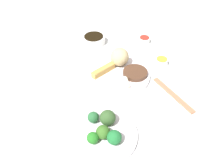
% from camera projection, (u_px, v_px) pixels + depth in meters
% --- Properties ---
extents(tabletop, '(2.20, 2.20, 0.02)m').
position_uv_depth(tabletop, '(107.00, 78.00, 1.03)').
color(tabletop, white).
rests_on(tabletop, ground).
extents(main_plate, '(0.26, 0.26, 0.02)m').
position_uv_depth(main_plate, '(119.00, 75.00, 1.02)').
color(main_plate, white).
rests_on(main_plate, tabletop).
extents(rice_scoop, '(0.08, 0.08, 0.08)m').
position_uv_depth(rice_scoop, '(120.00, 57.00, 1.04)').
color(rice_scoop, '#CBB681').
rests_on(rice_scoop, main_plate).
extents(spring_roll, '(0.11, 0.08, 0.03)m').
position_uv_depth(spring_roll, '(103.00, 71.00, 1.01)').
color(spring_roll, gold).
rests_on(spring_roll, main_plate).
extents(crab_rangoon_wonton, '(0.09, 0.10, 0.01)m').
position_uv_depth(crab_rangoon_wonton, '(119.00, 83.00, 0.96)').
color(crab_rangoon_wonton, beige).
rests_on(crab_rangoon_wonton, main_plate).
extents(stir_fry_heap, '(0.10, 0.10, 0.02)m').
position_uv_depth(stir_fry_heap, '(135.00, 73.00, 1.00)').
color(stir_fry_heap, '#503323').
rests_on(stir_fry_heap, main_plate).
extents(broccoli_plate, '(0.24, 0.24, 0.01)m').
position_uv_depth(broccoli_plate, '(101.00, 135.00, 0.79)').
color(broccoli_plate, white).
rests_on(broccoli_plate, tabletop).
extents(broccoli_floret_0, '(0.04, 0.04, 0.04)m').
position_uv_depth(broccoli_floret_0, '(93.00, 138.00, 0.75)').
color(broccoli_floret_0, '#257422').
rests_on(broccoli_floret_0, broccoli_plate).
extents(broccoli_floret_1, '(0.05, 0.05, 0.05)m').
position_uv_depth(broccoli_floret_1, '(103.00, 132.00, 0.76)').
color(broccoli_floret_1, '#376824').
rests_on(broccoli_floret_1, broccoli_plate).
extents(broccoli_floret_2, '(0.05, 0.05, 0.05)m').
position_uv_depth(broccoli_floret_2, '(108.00, 118.00, 0.80)').
color(broccoli_floret_2, '#33572A').
rests_on(broccoli_floret_2, broccoli_plate).
extents(broccoli_floret_3, '(0.05, 0.05, 0.05)m').
position_uv_depth(broccoli_floret_3, '(114.00, 137.00, 0.75)').
color(broccoli_floret_3, '#207034').
rests_on(broccoli_floret_3, broccoli_plate).
extents(broccoli_floret_4, '(0.04, 0.04, 0.04)m').
position_uv_depth(broccoli_floret_4, '(93.00, 117.00, 0.81)').
color(broccoli_floret_4, '#286235').
rests_on(broccoli_floret_4, broccoli_plate).
extents(soy_sauce_bowl, '(0.12, 0.12, 0.04)m').
position_uv_depth(soy_sauce_bowl, '(94.00, 40.00, 1.21)').
color(soy_sauce_bowl, white).
rests_on(soy_sauce_bowl, tabletop).
extents(soy_sauce_bowl_liquid, '(0.09, 0.09, 0.00)m').
position_uv_depth(soy_sauce_bowl_liquid, '(94.00, 36.00, 1.20)').
color(soy_sauce_bowl_liquid, black).
rests_on(soy_sauce_bowl_liquid, soy_sauce_bowl).
extents(sauce_ramekin_sweet_and_sour, '(0.06, 0.06, 0.03)m').
position_uv_depth(sauce_ramekin_sweet_and_sour, '(144.00, 40.00, 1.22)').
color(sauce_ramekin_sweet_and_sour, white).
rests_on(sauce_ramekin_sweet_and_sour, tabletop).
extents(sauce_ramekin_sweet_and_sour_liquid, '(0.05, 0.05, 0.00)m').
position_uv_depth(sauce_ramekin_sweet_and_sour_liquid, '(145.00, 37.00, 1.21)').
color(sauce_ramekin_sweet_and_sour_liquid, red).
rests_on(sauce_ramekin_sweet_and_sour_liquid, sauce_ramekin_sweet_and_sour).
extents(sauce_ramekin_hot_mustard, '(0.06, 0.06, 0.03)m').
position_uv_depth(sauce_ramekin_hot_mustard, '(162.00, 62.00, 1.08)').
color(sauce_ramekin_hot_mustard, white).
rests_on(sauce_ramekin_hot_mustard, tabletop).
extents(sauce_ramekin_hot_mustard_liquid, '(0.05, 0.05, 0.00)m').
position_uv_depth(sauce_ramekin_hot_mustard_liquid, '(162.00, 59.00, 1.07)').
color(sauce_ramekin_hot_mustard_liquid, yellow).
rests_on(sauce_ramekin_hot_mustard_liquid, sauce_ramekin_hot_mustard).
extents(chopsticks_pair, '(0.16, 0.18, 0.01)m').
position_uv_depth(chopsticks_pair, '(173.00, 95.00, 0.94)').
color(chopsticks_pair, '#AD7453').
rests_on(chopsticks_pair, tabletop).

